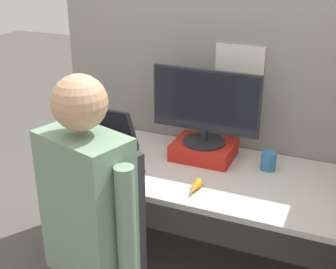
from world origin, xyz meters
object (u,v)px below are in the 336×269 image
monitor (205,106)px  paper_box (204,150)px  office_chair (100,264)px  person (86,230)px  carrot_toy (195,187)px  coffee_mug (268,161)px  laptop (101,143)px

monitor → paper_box: bearing=-90.0°
office_chair → person: size_ratio=0.75×
carrot_toy → coffee_mug: (0.27, 0.36, 0.03)m
carrot_toy → office_chair: bearing=-120.0°
office_chair → laptop: bearing=119.5°
laptop → paper_box: bearing=16.1°
office_chair → monitor: bearing=78.0°
monitor → office_chair: 0.96m
office_chair → coffee_mug: (0.53, 0.81, 0.22)m
carrot_toy → paper_box: bearing=103.0°
paper_box → carrot_toy: bearing=-77.0°
monitor → laptop: bearing=-163.6°
paper_box → laptop: laptop is taller
paper_box → office_chair: 0.86m
carrot_toy → person: (-0.22, -0.59, 0.08)m
monitor → carrot_toy: 0.47m
laptop → person: person is taller
paper_box → coffee_mug: coffee_mug is taller
office_chair → person: 0.32m
monitor → coffee_mug: 0.43m
laptop → office_chair: size_ratio=0.35×
monitor → coffee_mug: monitor is taller
monitor → office_chair: monitor is taller
laptop → person: 0.91m
monitor → carrot_toy: bearing=-77.1°
paper_box → coffee_mug: size_ratio=3.31×
coffee_mug → paper_box: bearing=179.1°
person → carrot_toy: bearing=69.9°
monitor → office_chair: (-0.18, -0.82, -0.47)m
paper_box → carrot_toy: paper_box is taller
monitor → laptop: (-0.55, -0.16, -0.25)m
coffee_mug → person: bearing=-116.9°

